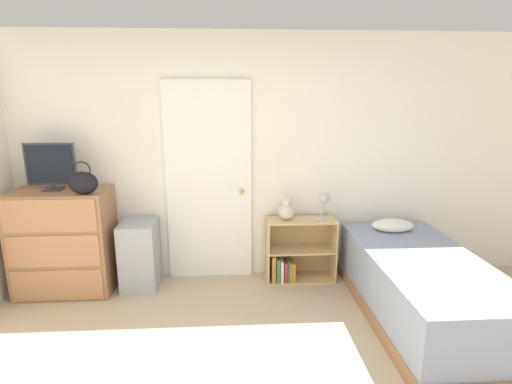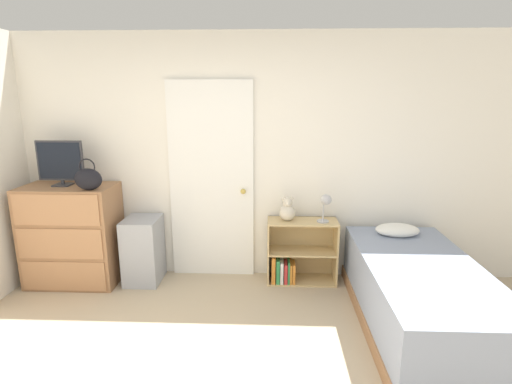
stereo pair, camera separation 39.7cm
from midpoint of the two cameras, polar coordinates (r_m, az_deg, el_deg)
wall_back at (r=4.20m, az=-0.88°, el=4.70°), size 10.00×0.06×2.55m
door_closed at (r=4.20m, az=-3.68°, el=1.44°), size 0.88×0.09×2.08m
dresser at (r=4.48m, az=-22.47°, el=-5.73°), size 0.92×0.52×1.04m
tv at (r=4.35m, az=-23.88°, el=3.87°), size 0.47×0.16×0.46m
handbag at (r=4.06m, az=-20.33°, el=1.76°), size 0.27×0.11×0.31m
storage_bin at (r=4.34m, az=-13.29°, el=-8.12°), size 0.36×0.42×0.69m
bookshelf at (r=4.30m, az=8.37°, el=-9.13°), size 0.72×0.31×0.67m
teddy_bear at (r=4.11m, az=7.28°, el=-2.64°), size 0.17×0.17×0.25m
desk_lamp at (r=4.10m, az=12.68°, el=-1.50°), size 0.14×0.13×0.29m
bed at (r=3.79m, az=25.24°, el=-13.32°), size 0.95×2.00×0.69m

